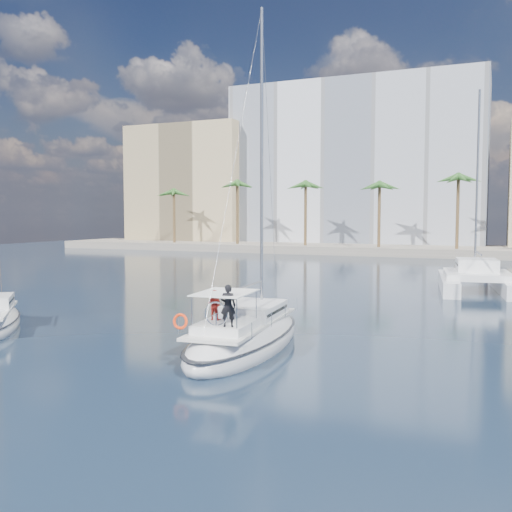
% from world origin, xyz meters
% --- Properties ---
extents(ground, '(160.00, 160.00, 0.00)m').
position_xyz_m(ground, '(0.00, 0.00, 0.00)').
color(ground, black).
rests_on(ground, ground).
extents(quay, '(120.00, 14.00, 1.20)m').
position_xyz_m(quay, '(0.00, 61.00, 0.60)').
color(quay, gray).
rests_on(quay, ground).
extents(building_modern, '(42.00, 16.00, 28.00)m').
position_xyz_m(building_modern, '(-12.00, 73.00, 14.00)').
color(building_modern, silver).
rests_on(building_modern, ground).
extents(building_tan_left, '(22.00, 14.00, 22.00)m').
position_xyz_m(building_tan_left, '(-42.00, 69.00, 11.00)').
color(building_tan_left, tan).
rests_on(building_tan_left, ground).
extents(palm_left, '(3.60, 3.60, 12.30)m').
position_xyz_m(palm_left, '(-34.00, 57.00, 10.28)').
color(palm_left, brown).
rests_on(palm_left, ground).
extents(palm_centre, '(3.60, 3.60, 12.30)m').
position_xyz_m(palm_centre, '(0.00, 57.00, 10.28)').
color(palm_centre, brown).
rests_on(palm_centre, ground).
extents(main_sloop, '(4.26, 11.16, 16.24)m').
position_xyz_m(main_sloop, '(0.27, -2.89, 0.51)').
color(main_sloop, silver).
rests_on(main_sloop, ground).
extents(catamaran, '(6.56, 11.19, 15.66)m').
position_xyz_m(catamaran, '(9.08, 21.23, 1.11)').
color(catamaran, silver).
rests_on(catamaran, ground).
extents(seagull, '(0.94, 0.41, 0.17)m').
position_xyz_m(seagull, '(-1.92, 1.71, 1.09)').
color(seagull, silver).
rests_on(seagull, ground).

